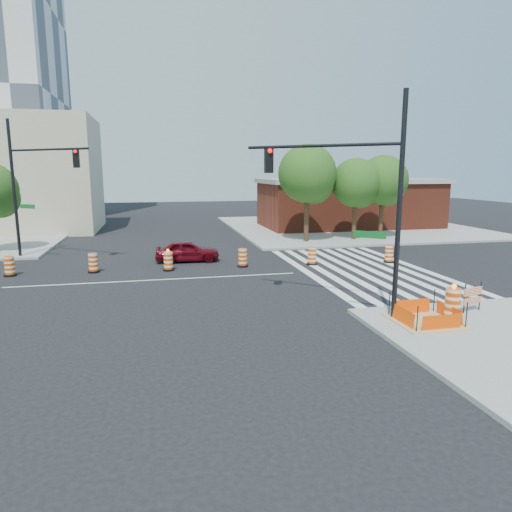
% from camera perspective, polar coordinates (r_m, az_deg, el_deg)
% --- Properties ---
extents(ground, '(120.00, 120.00, 0.00)m').
position_cam_1_polar(ground, '(23.03, -12.26, -2.94)').
color(ground, black).
rests_on(ground, ground).
extents(sidewalk_ne, '(22.00, 22.00, 0.15)m').
position_cam_1_polar(sidewalk_ne, '(44.55, 11.39, 3.61)').
color(sidewalk_ne, gray).
rests_on(sidewalk_ne, ground).
extents(crosswalk_east, '(6.75, 13.50, 0.01)m').
position_cam_1_polar(crosswalk_east, '(25.50, 13.17, -1.67)').
color(crosswalk_east, silver).
rests_on(crosswalk_east, ground).
extents(lane_centerline, '(14.00, 0.12, 0.01)m').
position_cam_1_polar(lane_centerline, '(23.03, -12.26, -2.93)').
color(lane_centerline, silver).
rests_on(lane_centerline, ground).
extents(excavation_pit, '(2.20, 2.20, 0.90)m').
position_cam_1_polar(excavation_pit, '(16.92, 20.43, -7.50)').
color(excavation_pit, tan).
rests_on(excavation_pit, ground).
extents(brick_storefront, '(16.50, 8.50, 4.60)m').
position_cam_1_polar(brick_storefront, '(44.34, 11.50, 6.49)').
color(brick_storefront, maroon).
rests_on(brick_storefront, ground).
extents(beige_midrise, '(14.00, 10.00, 10.00)m').
position_cam_1_polar(beige_midrise, '(46.02, -28.04, 8.97)').
color(beige_midrise, '#C4B895').
rests_on(beige_midrise, ground).
extents(red_coupe, '(3.79, 1.65, 1.27)m').
position_cam_1_polar(red_coupe, '(27.28, -8.58, 0.63)').
color(red_coupe, '#560710').
rests_on(red_coupe, ground).
extents(signal_pole_se, '(4.57, 3.91, 7.78)m').
position_cam_1_polar(signal_pole_se, '(16.63, 12.06, 8.60)').
color(signal_pole_se, black).
rests_on(signal_pole_se, ground).
extents(signal_pole_nw, '(5.00, 3.88, 8.18)m').
position_cam_1_polar(signal_pole_nw, '(29.94, -26.13, 8.97)').
color(signal_pole_nw, black).
rests_on(signal_pole_nw, ground).
extents(pit_drum, '(0.66, 0.66, 1.29)m').
position_cam_1_polar(pit_drum, '(17.39, 23.37, -5.64)').
color(pit_drum, black).
rests_on(pit_drum, ground).
extents(barricade, '(0.91, 0.27, 1.09)m').
position_cam_1_polar(barricade, '(18.67, 25.45, -4.51)').
color(barricade, '#E34A04').
rests_on(barricade, ground).
extents(tree_north_c, '(4.26, 4.26, 7.25)m').
position_cam_1_polar(tree_north_c, '(33.99, 6.49, 9.77)').
color(tree_north_c, '#382314').
rests_on(tree_north_c, ground).
extents(tree_north_d, '(3.70, 3.70, 6.29)m').
position_cam_1_polar(tree_north_d, '(35.71, 12.40, 8.59)').
color(tree_north_d, '#382314').
rests_on(tree_north_d, ground).
extents(tree_north_e, '(3.84, 3.84, 6.53)m').
position_cam_1_polar(tree_north_e, '(36.97, 15.59, 8.76)').
color(tree_north_e, '#382314').
rests_on(tree_north_e, ground).
extents(median_drum_1, '(0.60, 0.60, 1.02)m').
position_cam_1_polar(median_drum_1, '(26.44, -28.44, -1.20)').
color(median_drum_1, black).
rests_on(median_drum_1, ground).
extents(median_drum_2, '(0.60, 0.60, 1.02)m').
position_cam_1_polar(median_drum_2, '(25.56, -19.66, -0.90)').
color(median_drum_2, black).
rests_on(median_drum_2, ground).
extents(median_drum_3, '(0.60, 0.60, 1.18)m').
position_cam_1_polar(median_drum_3, '(24.97, -10.91, -0.70)').
color(median_drum_3, black).
rests_on(median_drum_3, ground).
extents(median_drum_4, '(0.60, 0.60, 1.02)m').
position_cam_1_polar(median_drum_4, '(25.51, -1.68, -0.30)').
color(median_drum_4, black).
rests_on(median_drum_4, ground).
extents(median_drum_5, '(0.60, 0.60, 1.02)m').
position_cam_1_polar(median_drum_5, '(26.28, 7.00, -0.06)').
color(median_drum_5, black).
rests_on(median_drum_5, ground).
extents(median_drum_6, '(0.60, 0.60, 1.02)m').
position_cam_1_polar(median_drum_6, '(27.80, 16.30, 0.17)').
color(median_drum_6, black).
rests_on(median_drum_6, ground).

